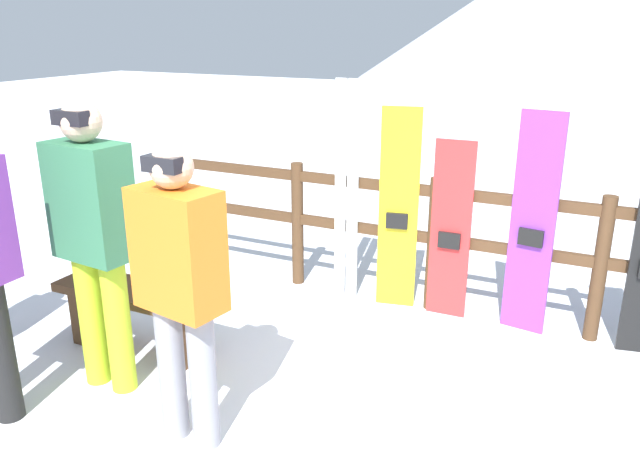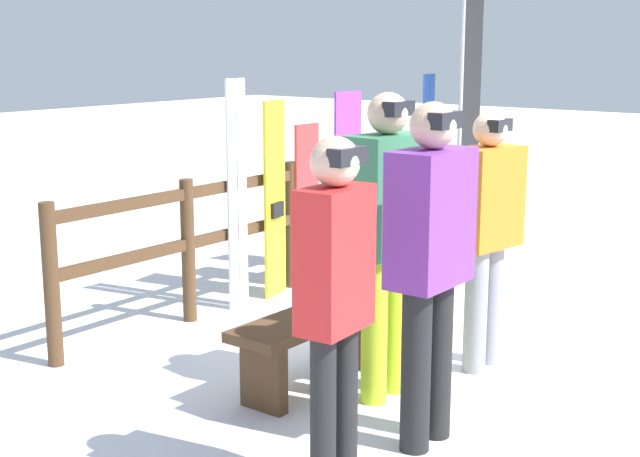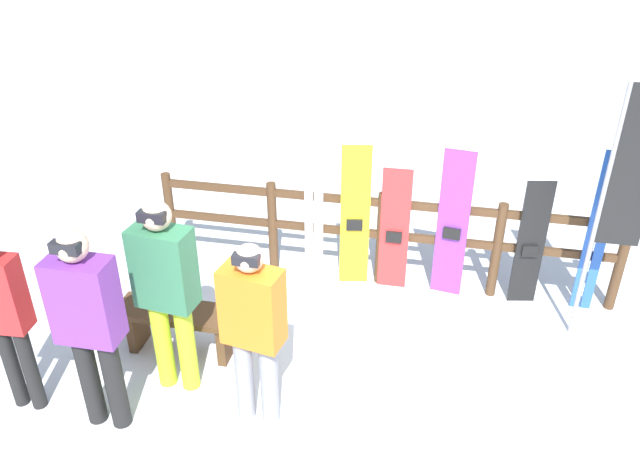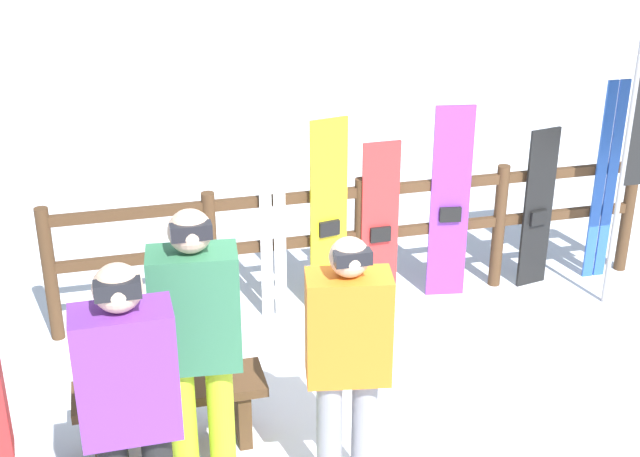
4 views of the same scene
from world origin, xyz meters
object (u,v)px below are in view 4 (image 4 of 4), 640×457
person_purple (130,403)px  snowboard_black_stripe (538,209)px  person_orange (348,354)px  snowboard_red (380,226)px  person_plaid_green (197,337)px  bench (171,403)px  ski_pair_white (272,212)px  ski_pair_blue (605,182)px  snowboard_yellow (329,218)px  snowboard_purple (450,204)px

person_purple → snowboard_black_stripe: (3.34, 2.37, -0.33)m
person_orange → snowboard_red: bearing=68.0°
person_plaid_green → person_purple: bearing=-126.6°
bench → ski_pair_white: (0.92, 1.45, 0.55)m
person_purple → ski_pair_blue: bearing=31.3°
ski_pair_white → snowboard_yellow: bearing=-0.4°
ski_pair_blue → bench: bearing=-158.5°
person_orange → snowboard_red: person_orange is taller
person_purple → snowboard_purple: bearing=42.7°
bench → snowboard_red: 2.31m
snowboard_purple → ski_pair_blue: ski_pair_blue is taller
person_orange → snowboard_black_stripe: (2.18, 2.09, -0.25)m
snowboard_yellow → snowboard_purple: bearing=0.0°
bench → snowboard_black_stripe: bearing=25.0°
person_orange → snowboard_yellow: size_ratio=1.03×
snowboard_red → ski_pair_blue: ski_pair_blue is taller
bench → person_orange: 1.27m
person_purple → snowboard_red: bearing=49.9°
snowboard_red → ski_pair_white: bearing=179.8°
snowboard_yellow → snowboard_black_stripe: size_ratio=1.16×
bench → snowboard_red: bearing=39.3°
ski_pair_white → snowboard_red: 0.87m
person_purple → snowboard_red: 3.12m
ski_pair_white → snowboard_yellow: ski_pair_white is taller
bench → person_orange: bearing=-34.8°
bench → ski_pair_white: 1.80m
snowboard_purple → ski_pair_white: bearing=179.9°
person_purple → ski_pair_blue: 4.58m
bench → snowboard_yellow: size_ratio=0.73×
snowboard_yellow → ski_pair_blue: 2.33m
ski_pair_blue → snowboard_black_stripe: bearing=-179.6°
snowboard_red → snowboard_black_stripe: bearing=-0.0°
person_orange → ski_pair_blue: size_ratio=0.94×
bench → snowboard_black_stripe: snowboard_black_stripe is taller
snowboard_yellow → snowboard_red: bearing=-0.0°
bench → person_orange: person_orange is taller
bench → snowboard_purple: 2.79m
snowboard_yellow → snowboard_purple: snowboard_purple is taller
person_purple → person_orange: person_purple is taller
snowboard_yellow → snowboard_black_stripe: 1.75m
snowboard_purple → ski_pair_blue: (1.35, 0.00, 0.06)m
snowboard_purple → snowboard_black_stripe: (0.77, -0.00, -0.12)m
person_purple → snowboard_black_stripe: 4.11m
person_plaid_green → person_orange: size_ratio=1.09×
bench → snowboard_red: size_ratio=0.84×
person_plaid_green → snowboard_purple: size_ratio=1.10×
snowboard_yellow → snowboard_purple: size_ratio=0.98×
snowboard_red → snowboard_black_stripe: size_ratio=1.00×
bench → snowboard_red: (1.77, 1.44, 0.35)m
person_plaid_green → ski_pair_white: (0.78, 1.87, -0.14)m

